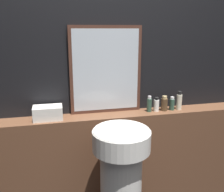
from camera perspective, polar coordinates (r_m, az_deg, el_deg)
wall_back at (r=2.03m, az=0.66°, el=6.96°), size 8.00×0.06×2.50m
vanity_counter at (r=2.18m, az=1.42°, el=-15.08°), size 2.31×0.19×0.88m
pedestal_sink at (r=1.83m, az=2.06°, el=-19.25°), size 0.39×0.39×0.91m
mirror at (r=1.97m, az=-1.41°, el=5.90°), size 0.57×0.03×0.69m
towel_stack at (r=1.93m, az=-14.45°, el=-3.75°), size 0.21×0.13×0.10m
shampoo_bottle at (r=2.06m, az=8.52°, el=-1.91°), size 0.04×0.04×0.13m
conditioner_bottle at (r=2.08m, az=10.11°, el=-1.98°), size 0.04×0.04×0.12m
lotion_bottle at (r=2.11m, az=11.86°, el=-1.76°), size 0.05×0.05×0.12m
body_wash_bottle at (r=2.14m, az=13.54°, el=-1.76°), size 0.04×0.04×0.11m
hand_soap_bottle at (r=2.17m, az=15.10°, el=-1.13°), size 0.04×0.04×0.16m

